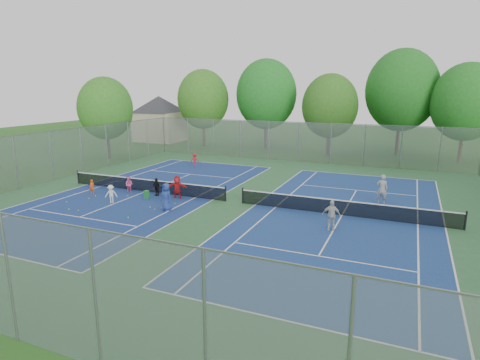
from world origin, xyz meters
name	(u,v)px	position (x,y,z in m)	size (l,w,h in m)	color
ground	(234,202)	(0.00, 0.00, 0.00)	(120.00, 120.00, 0.00)	#24561B
court_pad	(234,202)	(0.00, 0.00, 0.01)	(32.00, 32.00, 0.01)	#2D6037
court_left	(146,191)	(-7.00, 0.00, 0.02)	(10.97, 23.77, 0.01)	navy
court_right	(342,215)	(7.00, 0.00, 0.02)	(10.97, 23.77, 0.01)	navy
net_left	(146,186)	(-7.00, 0.00, 0.46)	(12.87, 0.10, 0.91)	black
net_right	(342,208)	(7.00, 0.00, 0.46)	(12.87, 0.10, 0.91)	black
fence_north	(299,142)	(0.00, 16.00, 2.00)	(32.00, 0.10, 4.00)	gray
fence_south	(9,279)	(0.00, -16.00, 2.00)	(32.00, 0.10, 4.00)	gray
fence_west	(51,156)	(-16.00, 0.00, 2.00)	(32.00, 0.10, 4.00)	gray
house	(159,111)	(-22.00, 24.00, 4.21)	(11.03, 11.03, 7.30)	#B7A88C
tree_nw	(203,99)	(-14.00, 22.00, 5.89)	(6.40, 6.40, 9.58)	#443326
tree_nl	(266,94)	(-6.00, 23.00, 6.54)	(7.20, 7.20, 10.69)	#443326
tree_nc	(330,106)	(2.00, 21.00, 5.39)	(6.00, 6.00, 8.85)	#443326
tree_nr	(402,90)	(9.00, 24.00, 7.04)	(7.60, 7.60, 11.42)	#443326
tree_ne	(466,102)	(15.00, 22.00, 5.97)	(6.60, 6.60, 9.77)	#443326
tree_side_w	(105,108)	(-19.00, 10.00, 5.24)	(5.60, 5.60, 8.47)	#443326
ball_crate	(165,188)	(-5.96, 0.94, 0.16)	(0.36, 0.36, 0.31)	blue
ball_hopper	(146,195)	(-5.88, -1.48, 0.27)	(0.28, 0.28, 0.55)	#268B36
student_a	(92,187)	(-10.00, -2.12, 0.54)	(0.39, 0.26, 1.08)	#DC5014
student_b	(129,185)	(-7.99, -0.60, 0.57)	(0.56, 0.43, 1.14)	#F05D92
student_c	(111,194)	(-7.31, -3.28, 0.61)	(0.79, 0.45, 1.22)	silver
student_d	(157,187)	(-5.63, -0.60, 0.63)	(0.74, 0.31, 1.26)	black
student_e	(166,197)	(-3.10, -3.22, 0.86)	(0.84, 0.55, 1.72)	navy
student_f	(177,187)	(-3.96, -0.60, 0.78)	(1.45, 0.46, 1.57)	red
child_far_baseline	(195,160)	(-8.42, 9.71, 0.63)	(0.82, 0.47, 1.26)	#B01926
instructor	(382,189)	(8.91, 3.57, 0.97)	(0.70, 0.46, 1.93)	#939396
teen_court_b	(331,215)	(6.84, -2.73, 0.82)	(0.96, 0.40, 1.64)	beige
tennis_ball_0	(161,208)	(-3.61, -3.05, 0.03)	(0.07, 0.07, 0.07)	#ACC62E
tennis_ball_1	(175,204)	(-3.37, -1.87, 0.03)	(0.07, 0.07, 0.07)	gold
tennis_ball_2	(67,202)	(-10.10, -4.37, 0.03)	(0.07, 0.07, 0.07)	yellow
tennis_ball_3	(128,218)	(-4.30, -5.41, 0.03)	(0.07, 0.07, 0.07)	yellow
tennis_ball_4	(78,211)	(-7.94, -5.53, 0.03)	(0.07, 0.07, 0.07)	#C7EA36
tennis_ball_5	(155,209)	(-3.83, -3.47, 0.03)	(0.07, 0.07, 0.07)	#CBEC37
tennis_ball_6	(75,194)	(-11.15, -2.62, 0.03)	(0.07, 0.07, 0.07)	#B7CC2F
tennis_ball_7	(89,199)	(-9.37, -3.15, 0.03)	(0.07, 0.07, 0.07)	yellow
tennis_ball_8	(127,196)	(-7.42, -1.55, 0.03)	(0.07, 0.07, 0.07)	#BDCE30
tennis_ball_9	(150,207)	(-4.36, -3.20, 0.03)	(0.07, 0.07, 0.07)	#D3EC37
tennis_ball_10	(69,209)	(-8.71, -5.54, 0.03)	(0.07, 0.07, 0.07)	#CCE735
tennis_ball_11	(96,196)	(-9.41, -2.48, 0.03)	(0.07, 0.07, 0.07)	#C3DE33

